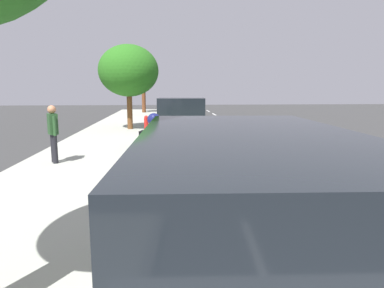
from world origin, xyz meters
TOP-DOWN VIEW (x-y plane):
  - ground at (0.00, 0.00)m, footprint 62.41×62.41m
  - sidewalk at (3.69, 0.00)m, footprint 3.75×39.00m
  - curb_edge at (1.74, 0.00)m, footprint 0.16×39.00m
  - lane_stripe_centre at (-3.08, 0.50)m, footprint 0.14×40.00m
  - lane_stripe_bike_edge at (0.27, 0.00)m, footprint 0.12×39.00m
  - parked_sedan_black_nearest at (0.79, -12.92)m, footprint 1.90×4.43m
  - parked_sedan_dark_blue_second at (0.81, -4.51)m, footprint 1.94×4.45m
  - parked_pickup_green_mid at (0.56, 2.08)m, footprint 2.30×5.42m
  - parked_suv_white_far at (0.58, 13.28)m, footprint 2.12×4.78m
  - bicycle_at_curb at (1.27, 9.09)m, footprint 1.77×0.46m
  - cyclist_with_backpack at (1.49, 8.64)m, footprint 0.48×0.60m
  - street_tree_near_cyclist at (3.11, -15.20)m, footprint 2.41×2.41m
  - street_tree_mid_block at (3.11, -2.72)m, footprint 3.13×3.13m
  - pedestrian_on_phone at (4.50, 5.63)m, footprint 0.38×0.56m
  - fire_hydrant at (2.17, -1.22)m, footprint 0.22×0.22m

SIDE VIEW (x-z plane):
  - ground at x=0.00m, z-range 0.00..0.00m
  - lane_stripe_centre at x=-3.08m, z-range 0.00..0.01m
  - lane_stripe_bike_edge at x=0.27m, z-range 0.00..0.01m
  - sidewalk at x=3.69m, z-range 0.00..0.13m
  - curb_edge at x=1.74m, z-range 0.00..0.13m
  - bicycle_at_curb at x=1.27m, z-range -0.01..0.78m
  - fire_hydrant at x=2.17m, z-range 0.13..0.97m
  - parked_sedan_black_nearest at x=0.79m, z-range -0.01..1.51m
  - parked_sedan_dark_blue_second at x=0.81m, z-range -0.01..1.51m
  - parked_pickup_green_mid at x=0.56m, z-range -0.07..1.88m
  - parked_suv_white_far at x=0.58m, z-range 0.03..2.02m
  - pedestrian_on_phone at x=4.50m, z-range 0.24..1.94m
  - cyclist_with_backpack at x=1.49m, z-range 0.21..2.01m
  - street_tree_mid_block at x=3.11m, z-range 0.98..5.40m
  - street_tree_near_cyclist at x=3.11m, z-range 1.31..6.31m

